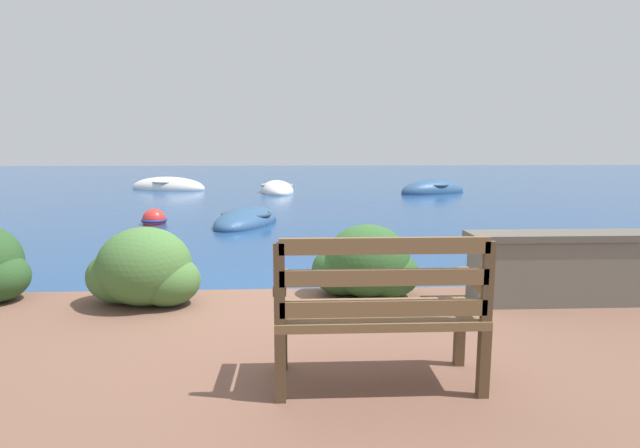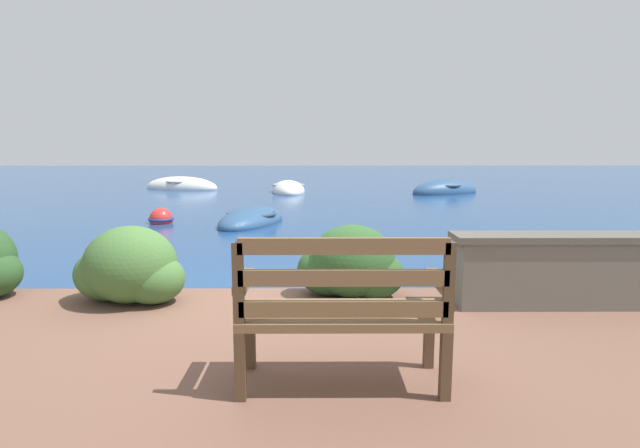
# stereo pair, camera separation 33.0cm
# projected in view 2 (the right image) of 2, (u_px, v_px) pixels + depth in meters

# --- Properties ---
(ground_plane) EXTENTS (80.00, 80.00, 0.00)m
(ground_plane) POSITION_uv_depth(u_px,v_px,m) (255.00, 309.00, 5.04)
(ground_plane) COLOR navy
(park_bench) EXTENTS (1.22, 0.48, 0.93)m
(park_bench) POSITION_uv_depth(u_px,v_px,m) (342.00, 308.00, 2.89)
(park_bench) COLOR brown
(park_bench) RESTS_ON patio_terrace
(stone_wall) EXTENTS (2.09, 0.39, 0.65)m
(stone_wall) POSITION_uv_depth(u_px,v_px,m) (570.00, 270.00, 4.42)
(stone_wall) COLOR #666056
(stone_wall) RESTS_ON patio_terrace
(hedge_clump_left) EXTENTS (1.04, 0.75, 0.70)m
(hedge_clump_left) POSITION_uv_depth(u_px,v_px,m) (130.00, 269.00, 4.54)
(hedge_clump_left) COLOR #426B33
(hedge_clump_left) RESTS_ON patio_terrace
(hedge_clump_centre) EXTENTS (1.01, 0.73, 0.69)m
(hedge_clump_centre) POSITION_uv_depth(u_px,v_px,m) (351.00, 266.00, 4.71)
(hedge_clump_centre) COLOR #2D5628
(hedge_clump_centre) RESTS_ON patio_terrace
(hedge_clump_right) EXTENTS (0.80, 0.58, 0.55)m
(hedge_clump_right) POSITION_uv_depth(u_px,v_px,m) (533.00, 273.00, 4.69)
(hedge_clump_right) COLOR #426B33
(hedge_clump_right) RESTS_ON patio_terrace
(rowboat_nearest) EXTENTS (1.71, 2.55, 0.60)m
(rowboat_nearest) POSITION_uv_depth(u_px,v_px,m) (252.00, 221.00, 10.74)
(rowboat_nearest) COLOR #2D517A
(rowboat_nearest) RESTS_ON ground_plane
(rowboat_mid) EXTENTS (2.88, 2.11, 0.86)m
(rowboat_mid) POSITION_uv_depth(u_px,v_px,m) (445.00, 192.00, 17.62)
(rowboat_mid) COLOR #2D517A
(rowboat_mid) RESTS_ON ground_plane
(rowboat_far) EXTENTS (1.46, 2.93, 0.75)m
(rowboat_far) POSITION_uv_depth(u_px,v_px,m) (288.00, 190.00, 18.20)
(rowboat_far) COLOR silver
(rowboat_far) RESTS_ON ground_plane
(rowboat_outer) EXTENTS (3.32, 2.13, 0.87)m
(rowboat_outer) POSITION_uv_depth(u_px,v_px,m) (182.00, 187.00, 19.48)
(rowboat_outer) COLOR silver
(rowboat_outer) RESTS_ON ground_plane
(mooring_buoy) EXTENTS (0.54, 0.54, 0.49)m
(mooring_buoy) POSITION_uv_depth(u_px,v_px,m) (161.00, 219.00, 10.77)
(mooring_buoy) COLOR red
(mooring_buoy) RESTS_ON ground_plane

